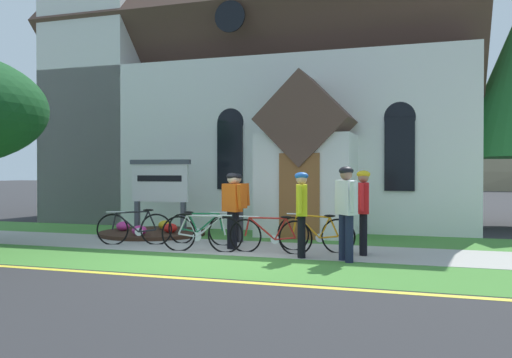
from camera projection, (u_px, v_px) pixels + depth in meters
ground at (275, 235)px, 14.12m from camera, size 140.00×140.00×0.00m
sidewalk_slab at (176, 245)px, 12.21m from camera, size 32.00×2.21×0.01m
grass_verge at (124, 260)px, 10.13m from camera, size 32.00×2.17×0.01m
church_lawn at (215, 234)px, 14.36m from camera, size 24.00×2.32×0.01m
curb_paint_stripe at (83, 271)px, 8.95m from camera, size 28.00×0.16×0.01m
church_building at (267, 86)px, 20.19m from camera, size 13.83×12.34×13.90m
church_sign at (160, 185)px, 14.47m from camera, size 1.74×0.15×1.97m
flower_bed at (152, 232)px, 14.07m from camera, size 2.72×2.72×0.34m
bicycle_green at (135, 228)px, 12.23m from camera, size 1.62×0.59×0.83m
bicycle_silver at (270, 235)px, 10.96m from camera, size 1.76×0.08×0.78m
bicycle_yellow at (316, 234)px, 11.16m from camera, size 1.69×0.28×0.80m
bicycle_orange at (201, 233)px, 11.17m from camera, size 1.74×0.24×0.81m
bicycle_red at (201, 228)px, 12.29m from camera, size 1.74×0.15×0.76m
cyclist_in_white_jersey at (363, 206)px, 10.70m from camera, size 0.30×0.67×1.67m
cyclist_in_green_jersey at (346, 205)px, 9.93m from camera, size 0.46×0.70×1.74m
cyclist_in_red_jersey at (237, 203)px, 12.57m from camera, size 0.47×0.59×1.61m
cyclist_in_blue_jersey at (301, 208)px, 10.36m from camera, size 0.31×0.70×1.64m
cyclist_in_orange_jersey at (232, 205)px, 11.50m from camera, size 0.54×0.50×1.62m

